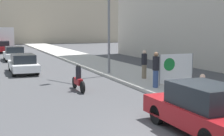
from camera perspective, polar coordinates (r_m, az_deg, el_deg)
ground_plane at (r=9.96m, az=11.45°, el=-11.39°), size 160.00×160.00×0.00m
sidewalk_curb at (r=24.82m, az=-0.20°, el=0.16°), size 4.14×90.00×0.17m
seated_protester at (r=12.99m, az=16.31°, el=-3.51°), size 0.95×0.77×1.18m
jogger_on_sidewalk at (r=15.89m, az=8.02°, el=-0.24°), size 0.34×0.34×1.81m
pedestrian_behind at (r=18.71m, az=5.91°, el=0.72°), size 0.34×0.34×1.70m
protest_banner at (r=16.95m, az=11.64°, el=-0.06°), size 2.12×0.06×1.64m
traffic_light_pole at (r=20.08m, az=-2.37°, el=10.77°), size 2.63×2.39×6.32m
parked_car_curbside at (r=9.82m, az=16.16°, el=-7.22°), size 1.73×4.14×1.54m
car_on_road_nearest at (r=22.99m, az=-15.96°, el=0.81°), size 1.75×4.64×1.35m
car_on_road_midblock at (r=32.32m, az=-17.45°, el=2.58°), size 1.87×4.60×1.38m
car_on_road_distant at (r=42.85m, az=-19.41°, el=3.65°), size 1.84×4.29×1.53m
city_bus_on_road at (r=50.86m, az=-19.39°, el=5.45°), size 2.47×11.26×3.29m
motorcycle_on_road at (r=15.94m, az=-6.17°, el=-2.13°), size 0.28×2.04×1.35m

